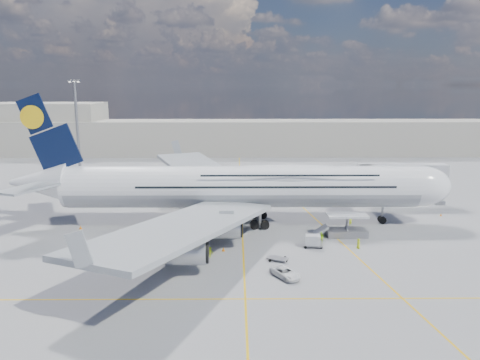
{
  "coord_description": "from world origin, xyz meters",
  "views": [
    {
      "loc": [
        -1.02,
        -70.11,
        24.21
      ],
      "look_at": [
        -0.38,
        8.0,
        8.34
      ],
      "focal_mm": 35.0,
      "sensor_mm": 36.0,
      "label": 1
    }
  ],
  "objects_px": {
    "dolly_row_c": "(153,258)",
    "baggage_tug": "(182,243)",
    "light_mast": "(78,131)",
    "cone_wing_right_inner": "(223,249)",
    "service_van": "(285,273)",
    "cone_nose": "(441,215)",
    "dolly_back": "(126,234)",
    "jet_bridge": "(391,174)",
    "dolly_row_b": "(139,263)",
    "catering_truck_inner": "(174,196)",
    "crew_loader": "(321,238)",
    "crew_nose": "(350,221)",
    "dolly_nose_far": "(278,258)",
    "airliner": "(244,186)",
    "crew_tug": "(210,252)",
    "cone_wing_left_outer": "(213,199)",
    "cargo_loader": "(345,229)",
    "dolly_nose_near": "(313,241)",
    "catering_truck_outer": "(201,175)",
    "crew_van": "(358,244)",
    "crew_wing": "(182,237)",
    "cone_tail": "(80,227)",
    "cone_wing_left_inner": "(188,196)",
    "dolly_row_a": "(142,241)"
  },
  "relations": [
    {
      "from": "dolly_row_c",
      "to": "baggage_tug",
      "type": "distance_m",
      "value": 6.53
    },
    {
      "from": "light_mast",
      "to": "cone_wing_right_inner",
      "type": "distance_m",
      "value": 62.84
    },
    {
      "from": "light_mast",
      "to": "dolly_row_c",
      "type": "relative_size",
      "value": 6.7
    },
    {
      "from": "service_van",
      "to": "cone_nose",
      "type": "distance_m",
      "value": 43.09
    },
    {
      "from": "cone_nose",
      "to": "baggage_tug",
      "type": "bearing_deg",
      "value": -159.99
    },
    {
      "from": "baggage_tug",
      "to": "dolly_back",
      "type": "bearing_deg",
      "value": 143.02
    },
    {
      "from": "jet_bridge",
      "to": "baggage_tug",
      "type": "xyz_separation_m",
      "value": [
        -39.02,
        -23.41,
        -6.12
      ]
    },
    {
      "from": "dolly_row_b",
      "to": "dolly_row_c",
      "type": "distance_m",
      "value": 2.36
    },
    {
      "from": "catering_truck_inner",
      "to": "service_van",
      "type": "distance_m",
      "value": 41.55
    },
    {
      "from": "jet_bridge",
      "to": "crew_loader",
      "type": "relative_size",
      "value": 10.69
    },
    {
      "from": "crew_nose",
      "to": "crew_loader",
      "type": "distance_m",
      "value": 11.5
    },
    {
      "from": "crew_loader",
      "to": "dolly_nose_far",
      "type": "bearing_deg",
      "value": -99.7
    },
    {
      "from": "dolly_back",
      "to": "airliner",
      "type": "bearing_deg",
      "value": 0.84
    },
    {
      "from": "crew_tug",
      "to": "cone_wing_left_outer",
      "type": "bearing_deg",
      "value": 109.95
    },
    {
      "from": "cargo_loader",
      "to": "dolly_back",
      "type": "relative_size",
      "value": 2.83
    },
    {
      "from": "jet_bridge",
      "to": "dolly_nose_near",
      "type": "distance_m",
      "value": 30.86
    },
    {
      "from": "light_mast",
      "to": "catering_truck_inner",
      "type": "height_order",
      "value": "light_mast"
    },
    {
      "from": "crew_nose",
      "to": "cone_wing_left_outer",
      "type": "relative_size",
      "value": 3.15
    },
    {
      "from": "dolly_back",
      "to": "catering_truck_outer",
      "type": "height_order",
      "value": "catering_truck_outer"
    },
    {
      "from": "airliner",
      "to": "dolly_back",
      "type": "bearing_deg",
      "value": -154.81
    },
    {
      "from": "dolly_row_b",
      "to": "cone_wing_left_outer",
      "type": "relative_size",
      "value": 7.08
    },
    {
      "from": "light_mast",
      "to": "jet_bridge",
      "type": "bearing_deg",
      "value": -19.02
    },
    {
      "from": "crew_tug",
      "to": "crew_nose",
      "type": "bearing_deg",
      "value": 50.62
    },
    {
      "from": "dolly_row_c",
      "to": "crew_nose",
      "type": "bearing_deg",
      "value": 46.48
    },
    {
      "from": "crew_nose",
      "to": "crew_van",
      "type": "height_order",
      "value": "crew_van"
    },
    {
      "from": "crew_wing",
      "to": "cone_tail",
      "type": "xyz_separation_m",
      "value": [
        -18.22,
        6.92,
        -0.49
      ]
    },
    {
      "from": "airliner",
      "to": "cargo_loader",
      "type": "xyz_separation_m",
      "value": [
        16.56,
        -7.11,
        -5.62
      ]
    },
    {
      "from": "dolly_row_c",
      "to": "cone_wing_left_inner",
      "type": "relative_size",
      "value": 6.98
    },
    {
      "from": "crew_tug",
      "to": "cone_tail",
      "type": "relative_size",
      "value": 2.42
    },
    {
      "from": "light_mast",
      "to": "crew_wing",
      "type": "xyz_separation_m",
      "value": [
        30.46,
        -44.96,
        -12.41
      ]
    },
    {
      "from": "catering_truck_outer",
      "to": "crew_nose",
      "type": "relative_size",
      "value": 4.01
    },
    {
      "from": "dolly_row_c",
      "to": "dolly_nose_near",
      "type": "relative_size",
      "value": 1.2
    },
    {
      "from": "dolly_nose_near",
      "to": "catering_truck_outer",
      "type": "height_order",
      "value": "catering_truck_outer"
    },
    {
      "from": "dolly_row_b",
      "to": "catering_truck_outer",
      "type": "height_order",
      "value": "catering_truck_outer"
    },
    {
      "from": "light_mast",
      "to": "cone_nose",
      "type": "bearing_deg",
      "value": -21.41
    },
    {
      "from": "cargo_loader",
      "to": "catering_truck_inner",
      "type": "relative_size",
      "value": 1.21
    },
    {
      "from": "dolly_row_a",
      "to": "cone_wing_right_inner",
      "type": "distance_m",
      "value": 12.62
    },
    {
      "from": "cone_wing_left_outer",
      "to": "cone_wing_right_inner",
      "type": "relative_size",
      "value": 0.79
    },
    {
      "from": "dolly_back",
      "to": "crew_loader",
      "type": "height_order",
      "value": "crew_loader"
    },
    {
      "from": "crew_wing",
      "to": "light_mast",
      "type": "bearing_deg",
      "value": 59.76
    },
    {
      "from": "airliner",
      "to": "light_mast",
      "type": "relative_size",
      "value": 3.1
    },
    {
      "from": "dolly_row_b",
      "to": "dolly_row_a",
      "type": "bearing_deg",
      "value": 85.07
    },
    {
      "from": "dolly_row_c",
      "to": "crew_loader",
      "type": "height_order",
      "value": "crew_loader"
    },
    {
      "from": "service_van",
      "to": "crew_wing",
      "type": "relative_size",
      "value": 2.85
    },
    {
      "from": "cargo_loader",
      "to": "dolly_back",
      "type": "height_order",
      "value": "cargo_loader"
    },
    {
      "from": "dolly_nose_near",
      "to": "crew_nose",
      "type": "xyz_separation_m",
      "value": [
        8.42,
        11.15,
        -0.27
      ]
    },
    {
      "from": "airliner",
      "to": "crew_van",
      "type": "relative_size",
      "value": 50.24
    },
    {
      "from": "cargo_loader",
      "to": "crew_loader",
      "type": "bearing_deg",
      "value": -142.25
    },
    {
      "from": "catering_truck_inner",
      "to": "crew_nose",
      "type": "distance_m",
      "value": 35.91
    },
    {
      "from": "crew_nose",
      "to": "crew_wing",
      "type": "relative_size",
      "value": 0.95
    }
  ]
}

